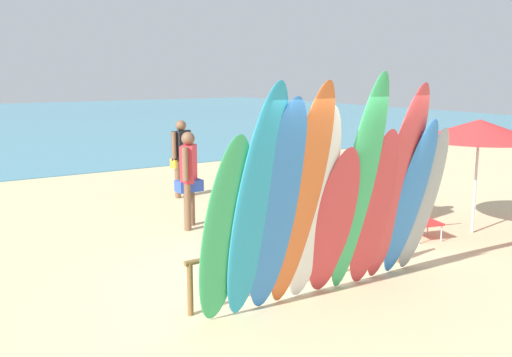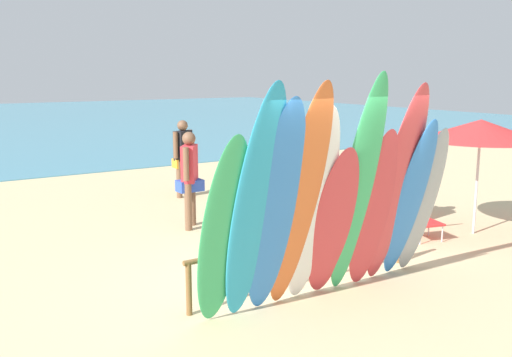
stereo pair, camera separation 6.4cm
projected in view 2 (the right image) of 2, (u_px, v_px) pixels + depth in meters
ground at (53, 156)px, 19.07m from camera, size 60.00×60.00×0.00m
surfboard_rack at (307, 247)px, 7.36m from camera, size 3.53×0.07×0.66m
surfboard_green_0 at (223, 233)px, 5.99m from camera, size 0.58×0.70×2.18m
surfboard_teal_1 at (255, 207)px, 6.04m from camera, size 0.65×0.90×2.71m
surfboard_blue_2 at (275, 210)px, 6.22m from camera, size 0.60×0.84×2.55m
surfboard_orange_3 at (300, 200)px, 6.37m from camera, size 0.63×0.92×2.71m
surfboard_white_4 at (312, 208)px, 6.59m from camera, size 0.60×0.78×2.43m
surfboard_red_5 at (333, 223)px, 6.83m from camera, size 0.64×0.74×1.95m
surfboard_green_6 at (358, 188)px, 6.81m from camera, size 0.52×0.87×2.80m
surfboard_red_7 at (373, 210)px, 7.13m from camera, size 0.60×0.63×2.12m
surfboard_red_8 at (397, 187)px, 7.22m from camera, size 0.61×0.83×2.66m
surfboard_blue_9 at (410, 200)px, 7.44m from camera, size 0.52×0.81×2.22m
surfboard_grey_10 at (423, 202)px, 7.68m from camera, size 0.52×0.67×2.08m
beachgoer_photographing at (183, 153)px, 12.66m from camera, size 0.59×0.41×1.73m
beachgoer_near_rack at (190, 173)px, 10.07m from camera, size 0.45×0.54×1.74m
beachgoer_midbeach at (387, 175)px, 10.13m from camera, size 0.43×0.62×1.66m
beach_chair_red at (380, 191)px, 11.33m from camera, size 0.68×0.77×0.83m
beach_chair_blue at (419, 213)px, 9.58m from camera, size 0.66×0.81×0.81m
beach_chair_striped at (321, 190)px, 11.47m from camera, size 0.51×0.73×0.80m
beach_umbrella at (481, 130)px, 9.55m from camera, size 2.03×2.03×1.99m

